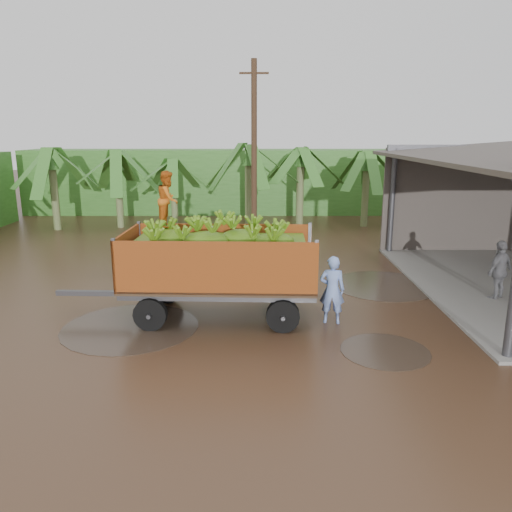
{
  "coord_description": "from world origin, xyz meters",
  "views": [
    {
      "loc": [
        0.12,
        -13.18,
        4.54
      ],
      "look_at": [
        0.12,
        -0.71,
        1.45
      ],
      "focal_mm": 35.0,
      "sensor_mm": 36.0,
      "label": 1
    }
  ],
  "objects": [
    {
      "name": "ground",
      "position": [
        0.0,
        0.0,
        0.0
      ],
      "size": [
        100.0,
        100.0,
        0.0
      ],
      "primitive_type": "plane",
      "color": "black",
      "rests_on": "ground"
    },
    {
      "name": "banana_plants",
      "position": [
        -4.68,
        7.3,
        1.86
      ],
      "size": [
        23.97,
        20.71,
        4.12
      ],
      "color": "#2D661E",
      "rests_on": "ground"
    },
    {
      "name": "man_blue",
      "position": [
        1.97,
        -1.66,
        0.84
      ],
      "size": [
        0.67,
        0.49,
        1.69
      ],
      "primitive_type": "imported",
      "rotation": [
        0.0,
        0.0,
        3.0
      ],
      "color": "#7A97E0",
      "rests_on": "ground"
    },
    {
      "name": "utility_pole",
      "position": [
        0.04,
        8.11,
        3.77
      ],
      "size": [
        1.2,
        0.24,
        7.44
      ],
      "color": "#47301E",
      "rests_on": "ground"
    },
    {
      "name": "man_grey",
      "position": [
        6.82,
        0.01,
        0.85
      ],
      "size": [
        1.06,
        0.91,
        1.71
      ],
      "primitive_type": "imported",
      "rotation": [
        0.0,
        0.0,
        3.74
      ],
      "color": "slate",
      "rests_on": "ground"
    },
    {
      "name": "hedge_north",
      "position": [
        -2.0,
        16.0,
        1.8
      ],
      "size": [
        22.0,
        3.0,
        3.6
      ],
      "primitive_type": "cube",
      "color": "#2D661E",
      "rests_on": "ground"
    },
    {
      "name": "banana_trailer",
      "position": [
        -0.8,
        -1.2,
        1.42
      ],
      "size": [
        6.58,
        2.45,
        3.62
      ],
      "rotation": [
        0.0,
        0.0,
        -0.04
      ],
      "color": "#C5581C",
      "rests_on": "ground"
    }
  ]
}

